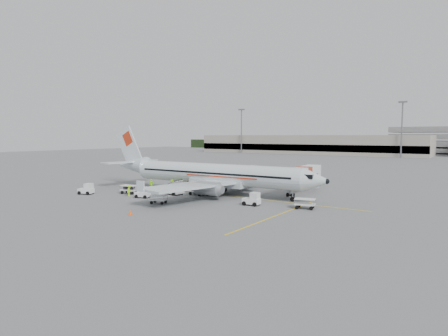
{
  "coord_description": "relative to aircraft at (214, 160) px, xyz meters",
  "views": [
    {
      "loc": [
        32.22,
        -44.23,
        8.64
      ],
      "look_at": [
        0.0,
        2.0,
        3.8
      ],
      "focal_mm": 30.0,
      "sensor_mm": 36.0,
      "label": 1
    }
  ],
  "objects": [
    {
      "name": "cart_empty_b",
      "position": [
        15.7,
        -3.22,
        -4.47
      ],
      "size": [
        2.64,
        1.92,
        1.24
      ],
      "primitive_type": null,
      "rotation": [
        0.0,
        0.0,
        0.24
      ],
      "color": "silver",
      "rests_on": "ground"
    },
    {
      "name": "cart_loaded_a",
      "position": [
        -1.3,
        -2.42,
        -4.45
      ],
      "size": [
        2.44,
        1.45,
        1.27
      ],
      "primitive_type": null,
      "rotation": [
        0.0,
        0.0,
        -0.0
      ],
      "color": "silver",
      "rests_on": "ground"
    },
    {
      "name": "crew_c",
      "position": [
        -8.79,
        -8.73,
        -4.28
      ],
      "size": [
        0.87,
        1.16,
        1.6
      ],
      "primitive_type": "imported",
      "rotation": [
        0.0,
        0.0,
        1.87
      ],
      "color": "#99E110",
      "rests_on": "ground"
    },
    {
      "name": "terminal_west",
      "position": [
        -39.35,
        129.58,
        -0.58
      ],
      "size": [
        110.0,
        22.0,
        9.0
      ],
      "primitive_type": null,
      "color": "gray",
      "rests_on": "ground"
    },
    {
      "name": "treeline",
      "position": [
        0.65,
        174.58,
        -2.08
      ],
      "size": [
        300.0,
        3.0,
        6.0
      ],
      "primitive_type": null,
      "color": "black",
      "rests_on": "ground"
    },
    {
      "name": "aircraft",
      "position": [
        0.0,
        0.0,
        0.0
      ],
      "size": [
        37.92,
        30.24,
        10.17
      ],
      "primitive_type": null,
      "rotation": [
        0.0,
        0.0,
        0.04
      ],
      "color": "silver",
      "rests_on": "ground"
    },
    {
      "name": "mast_center",
      "position": [
        5.65,
        117.58,
        5.92
      ],
      "size": [
        3.2,
        1.2,
        22.0
      ],
      "primitive_type": null,
      "color": "slate",
      "rests_on": "ground"
    },
    {
      "name": "cone_port",
      "position": [
        -3.64,
        12.55,
        -4.8
      ],
      "size": [
        0.35,
        0.35,
        0.58
      ],
      "primitive_type": "cone",
      "color": "#FD4F0B",
      "rests_on": "ground"
    },
    {
      "name": "mast_west",
      "position": [
        -69.35,
        117.58,
        5.92
      ],
      "size": [
        3.2,
        1.2,
        22.0
      ],
      "primitive_type": null,
      "color": "slate",
      "rests_on": "ground"
    },
    {
      "name": "stripe_lead",
      "position": [
        0.65,
        -0.42,
        -5.08
      ],
      "size": [
        44.0,
        0.2,
        0.01
      ],
      "primitive_type": "cube",
      "color": "yellow",
      "rests_on": "ground"
    },
    {
      "name": "cone_stbd",
      "position": [
        1.31,
        -17.38,
        -4.77
      ],
      "size": [
        0.38,
        0.38,
        0.62
      ],
      "primitive_type": "cone",
      "color": "#FD4F0B",
      "rests_on": "ground"
    },
    {
      "name": "cone_nose",
      "position": [
        14.64,
        -3.01,
        -4.74
      ],
      "size": [
        0.43,
        0.43,
        0.7
      ],
      "primitive_type": "cone",
      "color": "#FD4F0B",
      "rests_on": "ground"
    },
    {
      "name": "cart_loaded_b",
      "position": [
        -10.49,
        -7.22,
        -4.44
      ],
      "size": [
        2.76,
        2.02,
        1.29
      ],
      "primitive_type": null,
      "rotation": [
        0.0,
        0.0,
        0.24
      ],
      "color": "silver",
      "rests_on": "ground"
    },
    {
      "name": "crew_d",
      "position": [
        -11.27,
        -1.97,
        -4.27
      ],
      "size": [
        1.0,
        0.52,
        1.63
      ],
      "primitive_type": "imported",
      "rotation": [
        0.0,
        0.0,
        3.27
      ],
      "color": "#99E110",
      "rests_on": "ground"
    },
    {
      "name": "belt_loader",
      "position": [
        -5.1,
        -3.9,
        -3.66
      ],
      "size": [
        5.44,
        2.55,
        2.84
      ],
      "primitive_type": null,
      "rotation": [
        0.0,
        0.0,
        -0.11
      ],
      "color": "silver",
      "rests_on": "ground"
    },
    {
      "name": "tug_mid",
      "position": [
        -6.1,
        -8.67,
        -4.31
      ],
      "size": [
        2.25,
        1.69,
        1.54
      ],
      "primitive_type": null,
      "rotation": [
        0.0,
        0.0,
        0.31
      ],
      "color": "silver",
      "rests_on": "ground"
    },
    {
      "name": "tug_aft",
      "position": [
        -15.37,
        -11.28,
        -4.27
      ],
      "size": [
        2.4,
        1.84,
        1.64
      ],
      "primitive_type": null,
      "rotation": [
        0.0,
        0.0,
        0.33
      ],
      "color": "silver",
      "rests_on": "ground"
    },
    {
      "name": "crew_b",
      "position": [
        -6.74,
        -1.98,
        -4.14
      ],
      "size": [
        1.13,
        1.16,
        1.89
      ],
      "primitive_type": "imported",
      "rotation": [
        0.0,
        0.0,
        -0.89
      ],
      "color": "#99E110",
      "rests_on": "ground"
    },
    {
      "name": "cart_empty_a",
      "position": [
        -1.05,
        -10.66,
        -4.54
      ],
      "size": [
        2.39,
        1.9,
        1.09
      ],
      "primitive_type": null,
      "rotation": [
        0.0,
        0.0,
        0.37
      ],
      "color": "silver",
      "rests_on": "ground"
    },
    {
      "name": "tug_fore",
      "position": [
        9.32,
        -4.87,
        -4.26
      ],
      "size": [
        2.22,
        1.4,
        1.64
      ],
      "primitive_type": null,
      "rotation": [
        0.0,
        0.0,
        0.09
      ],
      "color": "silver",
      "rests_on": "ground"
    },
    {
      "name": "jet_bridge",
      "position": [
        10.19,
        9.3,
        -3.12
      ],
      "size": [
        3.84,
        15.1,
        3.92
      ],
      "primitive_type": null,
      "rotation": [
        0.0,
        0.0,
        0.07
      ],
      "color": "silver",
      "rests_on": "ground"
    },
    {
      "name": "ground",
      "position": [
        0.65,
        -0.42,
        -5.08
      ],
      "size": [
        360.0,
        360.0,
        0.0
      ],
      "primitive_type": "plane",
      "color": "#56595B"
    },
    {
      "name": "stripe_cross",
      "position": [
        14.65,
        -8.42,
        -5.08
      ],
      "size": [
        0.2,
        20.0,
        0.01
      ],
      "primitive_type": "cube",
      "color": "yellow",
      "rests_on": "ground"
    },
    {
      "name": "crew_a",
      "position": [
        -5.63,
        -2.9,
        -4.19
      ],
      "size": [
        0.77,
        0.75,
        1.78
      ],
      "primitive_type": "imported",
      "rotation": [
        0.0,
        0.0,
        0.73
      ],
      "color": "#99E110",
      "rests_on": "ground"
    }
  ]
}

